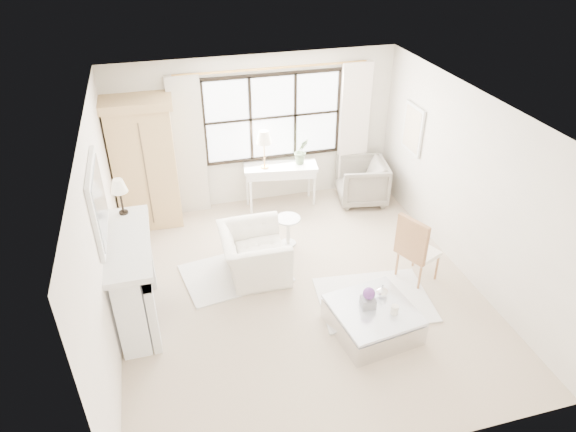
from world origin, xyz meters
name	(u,v)px	position (x,y,z in m)	size (l,w,h in m)	color
floor	(299,289)	(0.00, 0.00, 0.00)	(5.50, 5.50, 0.00)	#BFA98E
ceiling	(302,112)	(0.00, 0.00, 2.70)	(5.50, 5.50, 0.00)	white
wall_back	(256,132)	(0.00, 2.75, 1.35)	(5.00, 5.00, 0.00)	silver
wall_front	(389,365)	(0.00, -2.75, 1.35)	(5.00, 5.00, 0.00)	white
wall_left	(103,237)	(-2.50, 0.00, 1.35)	(5.50, 5.50, 0.00)	white
wall_right	(468,186)	(2.50, 0.00, 1.35)	(5.50, 5.50, 0.00)	beige
window_pane	(273,117)	(0.30, 2.73, 1.60)	(2.40, 0.02, 1.50)	white
window_frame	(273,117)	(0.30, 2.72, 1.60)	(2.50, 0.04, 1.50)	black
curtain_rod	(273,68)	(0.30, 2.67, 2.47)	(0.04, 0.04, 3.30)	#BC8941
curtain_left	(189,148)	(-1.20, 2.65, 1.24)	(0.55, 0.10, 2.47)	beige
curtain_right	(354,130)	(1.80, 2.65, 1.24)	(0.55, 0.10, 2.47)	white
fireplace	(131,280)	(-2.27, 0.00, 0.65)	(0.58, 1.66, 1.26)	silver
mirror_frame	(98,202)	(-2.47, 0.00, 1.84)	(0.05, 1.15, 0.95)	silver
mirror_glass	(100,202)	(-2.44, 0.00, 1.84)	(0.02, 1.00, 0.80)	#B6BBC2
art_frame	(413,129)	(2.47, 1.70, 1.55)	(0.04, 0.62, 0.82)	silver
art_canvas	(412,129)	(2.45, 1.70, 1.55)	(0.01, 0.52, 0.72)	beige
mantel_lamp	(119,187)	(-2.27, 0.67, 1.65)	(0.22, 0.22, 0.51)	black
armoire	(145,163)	(-1.95, 2.45, 1.14)	(1.15, 0.75, 2.24)	tan
console_table	(281,185)	(0.35, 2.42, 0.40)	(1.35, 0.65, 0.80)	white
console_lamp	(264,138)	(0.06, 2.42, 1.36)	(0.28, 0.28, 0.69)	#B37F3E
orchid_plant	(301,151)	(0.74, 2.42, 1.04)	(0.26, 0.21, 0.47)	#536946
side_table	(288,227)	(0.14, 1.14, 0.33)	(0.40, 0.40, 0.51)	silver
rug_left	(235,273)	(-0.84, 0.59, 0.01)	(1.52, 1.07, 0.03)	white
rug_right	(374,299)	(0.95, -0.52, 0.01)	(1.55, 1.16, 0.03)	silver
club_armchair	(254,253)	(-0.55, 0.55, 0.35)	(1.09, 0.95, 0.71)	silver
wingback_chair	(362,182)	(1.83, 2.18, 0.40)	(0.85, 0.88, 0.80)	gray
french_chair	(417,261)	(1.73, -0.21, 0.31)	(0.64, 0.64, 1.08)	#B0784A
coffee_table	(372,320)	(0.68, -1.06, 0.18)	(1.13, 1.13, 0.38)	silver
planter_box	(368,302)	(0.62, -1.00, 0.45)	(0.18, 0.18, 0.13)	gray
planter_flowers	(369,293)	(0.62, -1.00, 0.59)	(0.16, 0.16, 0.16)	#63317C
pillar_candle	(395,310)	(0.89, -1.21, 0.44)	(0.10, 0.10, 0.12)	beige
coffee_vase	(382,291)	(0.87, -0.86, 0.47)	(0.16, 0.16, 0.17)	white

